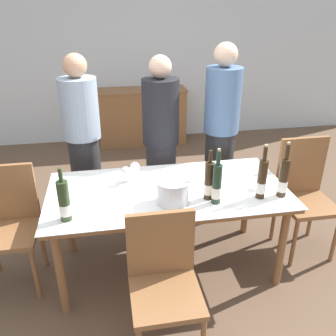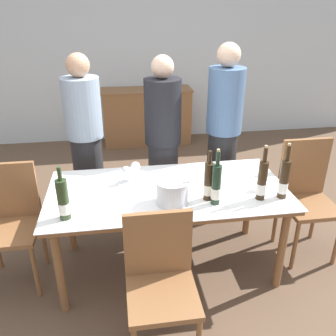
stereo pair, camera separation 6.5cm
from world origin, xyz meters
The scene contains 19 objects.
ground_plane centered at (0.00, 0.00, 0.00)m, with size 12.00×12.00×0.00m, color brown.
back_wall centered at (0.00, 3.17, 1.40)m, with size 8.00×0.10×2.80m.
sideboard_cabinet centered at (0.11, 2.88, 0.42)m, with size 1.33×0.46×0.83m.
dining_table centered at (0.00, 0.00, 0.66)m, with size 1.80×0.89×0.73m.
ice_bucket centered at (0.00, -0.19, 0.82)m, with size 0.24×0.24×0.18m.
wine_bottle_0 centered at (-0.72, -0.28, 0.86)m, with size 0.08×0.08×0.37m.
wine_bottle_1 centered at (0.63, -0.23, 0.87)m, with size 0.07×0.07×0.41m.
wine_bottle_2 centered at (0.30, -0.25, 0.87)m, with size 0.07×0.07×0.41m.
wine_bottle_3 centered at (0.80, -0.23, 0.87)m, with size 0.07×0.07×0.42m.
wine_bottle_4 centered at (0.26, -0.18, 0.86)m, with size 0.07×0.07×0.37m.
wine_glass_0 centered at (-0.23, 0.21, 0.83)m, with size 0.08×0.08×0.15m.
wine_glass_1 centered at (-0.30, 0.15, 0.82)m, with size 0.08×0.08×0.14m.
wine_glass_2 centered at (0.70, -0.10, 0.81)m, with size 0.07×0.07×0.13m.
chair_near_front centered at (-0.15, -0.67, 0.51)m, with size 0.42×0.42×0.89m.
chair_right_end centered at (1.19, 0.09, 0.57)m, with size 0.42×0.42×0.99m.
chair_left_end centered at (-1.19, 0.09, 0.54)m, with size 0.42×0.42×0.94m.
person_host centered at (-0.64, 0.79, 0.82)m, with size 0.33×0.33×1.63m.
person_guest_left centered at (0.06, 0.70, 0.81)m, with size 0.33×0.33×1.61m.
person_guest_right centered at (0.64, 0.74, 0.86)m, with size 0.33×0.33×1.70m.
Camera 2 is at (-0.35, -2.33, 2.02)m, focal length 38.00 mm.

